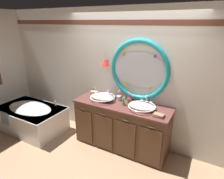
% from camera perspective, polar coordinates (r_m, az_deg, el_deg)
% --- Properties ---
extents(ground_plane, '(14.00, 14.00, 0.00)m').
position_cam_1_polar(ground_plane, '(3.76, 0.53, -18.54)').
color(ground_plane, tan).
extents(back_wall_assembly, '(6.40, 0.26, 2.60)m').
position_cam_1_polar(back_wall_assembly, '(3.60, 5.29, 3.48)').
color(back_wall_assembly, silver).
rests_on(back_wall_assembly, ground_plane).
extents(vanity_counter, '(1.82, 0.63, 0.91)m').
position_cam_1_polar(vanity_counter, '(3.68, 2.83, -10.86)').
color(vanity_counter, brown).
rests_on(vanity_counter, ground_plane).
extents(bathtub, '(1.50, 0.90, 0.64)m').
position_cam_1_polar(bathtub, '(4.65, -23.29, -7.44)').
color(bathtub, white).
rests_on(bathtub, ground_plane).
extents(sink_basin_left, '(0.47, 0.47, 0.13)m').
position_cam_1_polar(sink_basin_left, '(3.60, -2.89, -2.34)').
color(sink_basin_left, white).
rests_on(sink_basin_left, vanity_counter).
extents(sink_basin_right, '(0.48, 0.48, 0.11)m').
position_cam_1_polar(sink_basin_right, '(3.28, 9.01, -5.05)').
color(sink_basin_right, white).
rests_on(sink_basin_right, vanity_counter).
extents(faucet_set_left, '(0.23, 0.12, 0.14)m').
position_cam_1_polar(faucet_set_left, '(3.79, -0.98, -1.31)').
color(faucet_set_left, silver).
rests_on(faucet_set_left, vanity_counter).
extents(faucet_set_right, '(0.24, 0.12, 0.18)m').
position_cam_1_polar(faucet_set_right, '(3.48, 10.40, -3.40)').
color(faucet_set_right, silver).
rests_on(faucet_set_right, vanity_counter).
extents(toothbrush_holder_left, '(0.09, 0.09, 0.22)m').
position_cam_1_polar(toothbrush_holder_left, '(3.60, 2.09, -2.52)').
color(toothbrush_holder_left, white).
rests_on(toothbrush_holder_left, vanity_counter).
extents(toothbrush_holder_right, '(0.08, 0.08, 0.22)m').
position_cam_1_polar(toothbrush_holder_right, '(3.49, 5.25, -3.22)').
color(toothbrush_holder_right, '#996647').
rests_on(toothbrush_holder_right, vanity_counter).
extents(soap_dispenser, '(0.05, 0.06, 0.17)m').
position_cam_1_polar(soap_dispenser, '(3.39, 3.60, -3.61)').
color(soap_dispenser, '#6BAD66').
rests_on(soap_dispenser, vanity_counter).
extents(folded_hand_towel, '(0.18, 0.12, 0.05)m').
position_cam_1_polar(folded_hand_towel, '(3.10, 13.96, -7.63)').
color(folded_hand_towel, '#936B56').
rests_on(folded_hand_towel, vanity_counter).
extents(toiletry_basket, '(0.15, 0.09, 0.12)m').
position_cam_1_polar(toiletry_basket, '(3.95, -5.33, -0.81)').
color(toiletry_basket, beige).
rests_on(toiletry_basket, vanity_counter).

